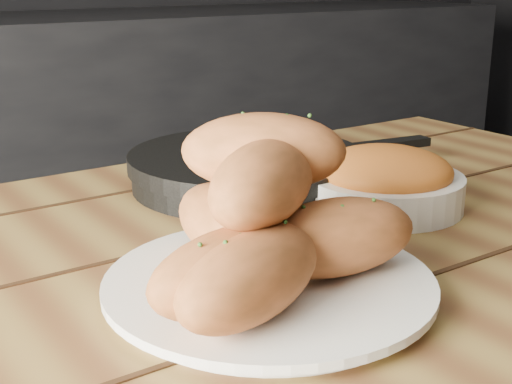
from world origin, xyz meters
name	(u,v)px	position (x,y,z in m)	size (l,w,h in m)	color
counter	(114,163)	(0.00, 1.70, 0.45)	(2.80, 0.60, 0.90)	black
table	(244,374)	(-0.52, 0.20, 0.65)	(1.40, 0.86, 0.75)	olive
plate	(269,287)	(-0.53, 0.15, 0.76)	(0.29, 0.29, 0.02)	white
bread_rolls	(264,223)	(-0.54, 0.14, 0.82)	(0.27, 0.25, 0.14)	#BB6234
skillet	(248,168)	(-0.35, 0.44, 0.77)	(0.44, 0.31, 0.05)	black
bowl	(385,181)	(-0.27, 0.27, 0.78)	(0.19, 0.19, 0.07)	white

